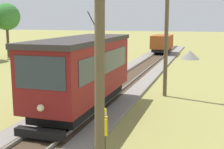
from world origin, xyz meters
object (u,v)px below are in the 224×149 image
object	(u,v)px
red_tram	(82,71)
freight_car	(162,43)
tree_left_near	(6,17)
utility_pole_near_tram	(100,70)
gravel_pile	(190,55)
utility_pole_mid	(167,27)
track_worker	(104,130)

from	to	relation	value
red_tram	freight_car	world-z (taller)	red_tram
red_tram	tree_left_near	distance (m)	25.87
freight_car	utility_pole_near_tram	world-z (taller)	utility_pole_near_tram
gravel_pile	red_tram	bearing A→B (deg)	-99.32
utility_pole_near_tram	utility_pole_mid	size ratio (longest dim) A/B	0.83
red_tram	utility_pole_near_tram	world-z (taller)	utility_pole_near_tram
red_tram	track_worker	xyz separation A→B (m)	(2.61, -4.39, -1.21)
red_tram	freight_car	bearing A→B (deg)	90.01
freight_car	track_worker	size ratio (longest dim) A/B	2.91
utility_pole_mid	tree_left_near	bearing A→B (deg)	146.95
freight_car	utility_pole_near_tram	xyz separation A→B (m)	(3.44, -34.49, 1.98)
track_worker	gravel_pile	bearing A→B (deg)	-111.12
utility_pole_mid	track_worker	size ratio (longest dim) A/B	4.65
utility_pole_near_tram	track_worker	distance (m)	3.80
track_worker	red_tram	bearing A→B (deg)	-77.77
utility_pole_near_tram	gravel_pile	bearing A→B (deg)	89.15
utility_pole_near_tram	red_tram	bearing A→B (deg)	115.88
red_tram	gravel_pile	distance (m)	24.12
utility_pole_near_tram	track_worker	bearing A→B (deg)	107.05
utility_pole_mid	gravel_pile	xyz separation A→B (m)	(0.46, 18.96, -3.72)
red_tram	freight_car	size ratio (longest dim) A/B	1.64
red_tram	freight_car	xyz separation A→B (m)	(-0.00, 27.41, -0.64)
tree_left_near	freight_car	bearing A→B (deg)	26.41
utility_pole_near_tram	utility_pole_mid	xyz separation A→B (m)	(0.00, 11.86, 0.70)
utility_pole_mid	red_tram	bearing A→B (deg)	-125.72
track_worker	utility_pole_mid	bearing A→B (deg)	-113.65
freight_car	track_worker	xyz separation A→B (m)	(2.61, -31.80, -0.57)
track_worker	tree_left_near	bearing A→B (deg)	-66.92
gravel_pile	track_worker	bearing A→B (deg)	-92.62
utility_pole_near_tram	freight_car	bearing A→B (deg)	95.69
red_tram	gravel_pile	world-z (taller)	red_tram
track_worker	tree_left_near	xyz separation A→B (m)	(-20.38, 22.97, 4.02)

